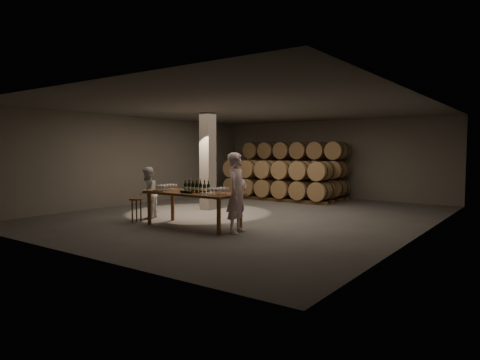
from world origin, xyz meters
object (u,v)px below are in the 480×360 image
Objects in this scene: bottle_cluster at (197,188)px; person_woman at (148,193)px; plate at (206,193)px; stool at (136,203)px; person_man at (237,193)px; notebook_near at (158,191)px; tasting_table at (193,196)px.

bottle_cluster is 0.49× the size of person_woman.
plate reaches higher than stool.
notebook_near is at bearing 86.83° from person_man.
bottle_cluster is at bearing 167.08° from plate.
person_man reaches higher than notebook_near.
notebook_near is at bearing 32.13° from person_woman.
tasting_table is at bearing 54.55° from person_woman.
bottle_cluster is 0.41m from plate.
notebook_near is (-1.00, -0.38, -0.10)m from bottle_cluster.
person_woman is (-1.07, 0.59, -0.17)m from notebook_near.
person_woman reaches higher than notebook_near.
plate is at bearing 83.07° from person_man.
person_woman is (-2.46, 0.30, -0.16)m from plate.
person_man is at bearing 7.04° from stool.
stool is 0.66m from person_woman.
tasting_table is 3.56× the size of bottle_cluster.
person_woman is (-1.97, 0.22, -0.05)m from tasting_table.
plate is 2.30m from stool.
notebook_near is at bearing -159.05° from bottle_cluster.
tasting_table is 1.82m from stool.
plate is at bearing 54.08° from person_woman.
person_man is 3.36m from person_woman.
stool is 0.44× the size of person_woman.
tasting_table is 1.74× the size of person_woman.
notebook_near is at bearing 0.05° from stool.
tasting_table is 1.39m from person_man.
person_woman is at bearing 174.30° from bottle_cluster.
tasting_table is 0.98m from notebook_near.
person_man is 1.28× the size of person_woman.
person_woman is at bearing 144.71° from notebook_near.
notebook_near is 2.31m from person_man.
person_man is at bearing 0.17° from bottle_cluster.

